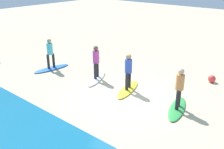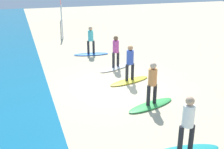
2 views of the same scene
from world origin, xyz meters
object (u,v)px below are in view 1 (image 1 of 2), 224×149
beach_ball (212,79)px  surfer_green (180,86)px  surfboard_green (177,108)px  surfboard_blue (52,68)px  surfer_blue (50,51)px  surfboard_white (97,78)px  surfboard_yellow (128,89)px  surfer_yellow (128,69)px  surfer_white (96,60)px

beach_ball → surfer_green: bearing=88.9°
surfboard_green → surfboard_blue: (7.40, 0.38, 0.00)m
surfer_blue → surfboard_white: bearing=-168.7°
surfboard_white → surfboard_green: bearing=64.1°
surfboard_yellow → surfer_yellow: size_ratio=1.28×
surfer_blue → beach_ball: (-7.46, -3.89, -0.86)m
surfer_green → beach_ball: surfer_green is taller
surfer_white → surfboard_blue: 3.09m
surfboard_blue → surfer_blue: 0.99m
surfer_yellow → surfboard_white: bearing=-0.9°
surfboard_green → surfer_white: size_ratio=1.28×
surfer_green → beach_ball: bearing=-91.1°
surfboard_yellow → beach_ball: beach_ball is taller
surfer_yellow → surfboard_white: size_ratio=0.78×
surfer_green → surfer_yellow: size_ratio=1.00×
surfboard_green → surfer_green: (0.00, 0.00, 0.99)m
surfer_yellow → surfer_blue: bearing=6.4°
surfer_green → surfer_yellow: bearing=-3.7°
surfer_green → surfboard_white: bearing=-2.5°
surfer_yellow → surfer_white: 1.99m
surfboard_green → surfer_yellow: (2.54, -0.16, 0.99)m
surfboard_green → surfboard_yellow: 2.54m
surfboard_blue → beach_ball: size_ratio=5.85×
surfboard_green → surfboard_blue: bearing=-103.2°
surfer_green → surfer_blue: (7.40, 0.38, 0.00)m
surfer_green → beach_ball: (-0.06, -3.51, -0.86)m
surfer_blue → beach_ball: size_ratio=4.57×
surfer_green → surfboard_white: surfer_green is taller
surfer_white → surfboard_blue: surfer_white is taller
surfboard_yellow → surfboard_blue: 4.89m
surfboard_yellow → surfer_blue: size_ratio=1.28×
beach_ball → surfer_blue: bearing=27.6°
surfboard_white → beach_ball: 5.67m
surfboard_green → beach_ball: 3.52m
surfer_green → surfer_white: same height
surfboard_green → surfer_white: (4.53, -0.19, 0.99)m
surfboard_white → surfer_yellow: bearing=65.6°
surfer_green → surfer_white: 4.53m
surfer_green → surfboard_yellow: (2.54, -0.16, -0.99)m
surfboard_green → surfboard_yellow: same height
surfboard_blue → surfer_white: bearing=110.0°
surfer_blue → surfer_yellow: bearing=-173.6°
surfboard_blue → beach_ball: bearing=126.3°
surfer_yellow → beach_ball: 4.33m
surfboard_yellow → surfboard_green: bearing=71.3°
surfer_yellow → surfboard_blue: bearing=6.4°
surfer_white → surfer_yellow: bearing=179.1°
surfboard_blue → surfboard_green: bearing=101.6°
surfboard_yellow → surfboard_white: bearing=-105.9°
beach_ball → surfer_yellow: bearing=52.2°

